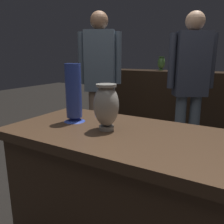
{
  "coord_description": "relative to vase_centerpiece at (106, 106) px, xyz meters",
  "views": [
    {
      "loc": [
        0.54,
        -1.0,
        1.18
      ],
      "look_at": [
        -0.03,
        -0.01,
        0.9
      ],
      "focal_mm": 36.24,
      "sensor_mm": 36.0,
      "label": 1
    }
  ],
  "objects": [
    {
      "name": "shelf_vase_center",
      "position": [
        0.06,
        2.27,
        0.18
      ],
      "size": [
        0.14,
        0.14,
        0.23
      ],
      "color": "#E55B1E",
      "rests_on": "back_display_shelf"
    },
    {
      "name": "back_display_shelf",
      "position": [
        0.06,
        2.21,
        -0.44
      ],
      "size": [
        2.6,
        0.4,
        0.99
      ],
      "color": "black",
      "rests_on": "ground_plane"
    },
    {
      "name": "vase_centerpiece",
      "position": [
        0.0,
        0.0,
        0.0
      ],
      "size": [
        0.13,
        0.13,
        0.25
      ],
      "color": "gray",
      "rests_on": "display_plinth"
    },
    {
      "name": "display_plinth",
      "position": [
        0.06,
        0.01,
        -0.53
      ],
      "size": [
        1.2,
        0.64,
        0.8
      ],
      "color": "#422D1E",
      "rests_on": "ground_plane"
    },
    {
      "name": "visitor_near_left",
      "position": [
        -0.77,
        1.12,
        0.04
      ],
      "size": [
        0.43,
        0.3,
        1.65
      ],
      "rotation": [
        0.0,
        0.0,
        3.59
      ],
      "color": "#846B56",
      "rests_on": "ground_plane"
    },
    {
      "name": "visitor_center_back",
      "position": [
        0.14,
        1.4,
        0.01
      ],
      "size": [
        0.41,
        0.32,
        1.61
      ],
      "rotation": [
        0.0,
        0.0,
        3.68
      ],
      "color": "slate",
      "rests_on": "ground_plane"
    },
    {
      "name": "shelf_vase_left",
      "position": [
        -0.46,
        2.29,
        0.16
      ],
      "size": [
        0.11,
        0.11,
        0.2
      ],
      "color": "#477A38",
      "rests_on": "back_display_shelf"
    },
    {
      "name": "vase_tall_behind",
      "position": [
        -0.25,
        0.04,
        0.03
      ],
      "size": [
        0.13,
        0.13,
        0.34
      ],
      "color": "#2D429E",
      "rests_on": "display_plinth"
    }
  ]
}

